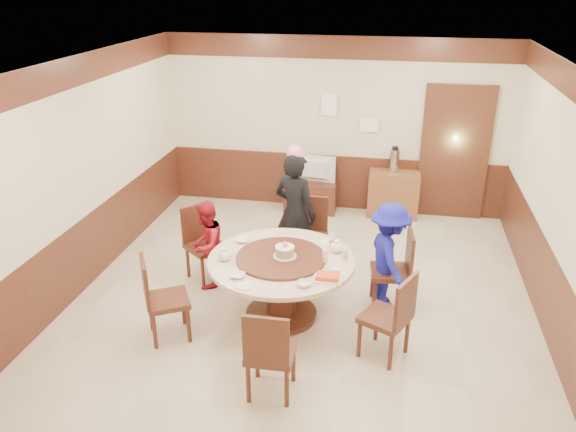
% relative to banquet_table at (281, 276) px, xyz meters
% --- Properties ---
extents(room, '(6.00, 6.04, 2.84)m').
position_rel_banquet_table_xyz_m(room, '(0.19, 0.46, 0.55)').
color(room, beige).
rests_on(room, ground).
extents(banquet_table, '(1.65, 1.65, 0.78)m').
position_rel_banquet_table_xyz_m(banquet_table, '(0.00, 0.00, 0.00)').
color(banquet_table, '#462015').
rests_on(banquet_table, ground).
extents(chair_0, '(0.50, 0.49, 0.97)m').
position_rel_banquet_table_xyz_m(chair_0, '(1.23, 0.47, -0.23)').
color(chair_0, '#462015').
rests_on(chair_0, ground).
extents(chair_1, '(0.44, 0.45, 0.97)m').
position_rel_banquet_table_xyz_m(chair_1, '(0.14, 1.21, -0.23)').
color(chair_1, '#462015').
rests_on(chair_1, ground).
extents(chair_2, '(0.62, 0.62, 0.97)m').
position_rel_banquet_table_xyz_m(chair_2, '(-1.14, 0.70, -0.23)').
color(chair_2, '#462015').
rests_on(chair_2, ground).
extents(chair_3, '(0.60, 0.60, 0.97)m').
position_rel_banquet_table_xyz_m(chair_3, '(-1.14, -0.62, -0.23)').
color(chair_3, '#462015').
rests_on(chair_3, ground).
extents(chair_4, '(0.45, 0.46, 0.97)m').
position_rel_banquet_table_xyz_m(chair_4, '(0.17, -1.29, -0.23)').
color(chair_4, '#462015').
rests_on(chair_4, ground).
extents(chair_5, '(0.59, 0.59, 0.97)m').
position_rel_banquet_table_xyz_m(chair_5, '(1.20, -0.51, -0.23)').
color(chair_5, '#462015').
rests_on(chair_5, ground).
extents(person_standing, '(0.70, 0.59, 1.64)m').
position_rel_banquet_table_xyz_m(person_standing, '(-0.05, 1.13, 0.29)').
color(person_standing, black).
rests_on(person_standing, ground).
extents(person_red, '(0.49, 0.60, 1.13)m').
position_rel_banquet_table_xyz_m(person_red, '(-1.06, 0.52, 0.03)').
color(person_red, maroon).
rests_on(person_red, ground).
extents(person_blue, '(0.74, 0.95, 1.30)m').
position_rel_banquet_table_xyz_m(person_blue, '(1.18, 0.48, 0.12)').
color(person_blue, '#171793').
rests_on(person_blue, ground).
extents(birthday_cake, '(0.26, 0.26, 0.19)m').
position_rel_banquet_table_xyz_m(birthday_cake, '(0.04, 0.01, 0.31)').
color(birthday_cake, white).
rests_on(birthday_cake, banquet_table).
extents(teapot_left, '(0.17, 0.15, 0.13)m').
position_rel_banquet_table_xyz_m(teapot_left, '(-0.61, -0.15, 0.28)').
color(teapot_left, white).
rests_on(teapot_left, banquet_table).
extents(teapot_right, '(0.17, 0.15, 0.13)m').
position_rel_banquet_table_xyz_m(teapot_right, '(0.59, 0.29, 0.28)').
color(teapot_right, white).
rests_on(teapot_right, banquet_table).
extents(bowl_0, '(0.16, 0.16, 0.04)m').
position_rel_banquet_table_xyz_m(bowl_0, '(-0.53, 0.34, 0.24)').
color(bowl_0, white).
rests_on(bowl_0, banquet_table).
extents(bowl_1, '(0.15, 0.15, 0.05)m').
position_rel_banquet_table_xyz_m(bowl_1, '(0.35, -0.53, 0.24)').
color(bowl_1, white).
rests_on(bowl_1, banquet_table).
extents(bowl_2, '(0.16, 0.16, 0.04)m').
position_rel_banquet_table_xyz_m(bowl_2, '(-0.37, -0.49, 0.24)').
color(bowl_2, white).
rests_on(bowl_2, banquet_table).
extents(bowl_3, '(0.12, 0.12, 0.04)m').
position_rel_banquet_table_xyz_m(bowl_3, '(0.61, -0.16, 0.24)').
color(bowl_3, white).
rests_on(bowl_3, banquet_table).
extents(saucer_near, '(0.18, 0.18, 0.01)m').
position_rel_banquet_table_xyz_m(saucer_near, '(-0.25, -0.65, 0.22)').
color(saucer_near, white).
rests_on(saucer_near, banquet_table).
extents(saucer_far, '(0.18, 0.18, 0.01)m').
position_rel_banquet_table_xyz_m(saucer_far, '(0.45, 0.50, 0.22)').
color(saucer_far, white).
rests_on(saucer_far, banquet_table).
extents(shrimp_platter, '(0.30, 0.20, 0.06)m').
position_rel_banquet_table_xyz_m(shrimp_platter, '(0.57, -0.36, 0.24)').
color(shrimp_platter, white).
rests_on(shrimp_platter, banquet_table).
extents(bottle_0, '(0.06, 0.06, 0.16)m').
position_rel_banquet_table_xyz_m(bottle_0, '(0.49, -0.01, 0.30)').
color(bottle_0, silver).
rests_on(bottle_0, banquet_table).
extents(bottle_1, '(0.06, 0.06, 0.16)m').
position_rel_banquet_table_xyz_m(bottle_1, '(0.70, 0.07, 0.30)').
color(bottle_1, silver).
rests_on(bottle_1, banquet_table).
extents(bottle_2, '(0.06, 0.06, 0.16)m').
position_rel_banquet_table_xyz_m(bottle_2, '(0.52, 0.41, 0.30)').
color(bottle_2, silver).
rests_on(bottle_2, banquet_table).
extents(tv_stand, '(0.85, 0.45, 0.50)m').
position_rel_banquet_table_xyz_m(tv_stand, '(-0.16, 3.19, -0.28)').
color(tv_stand, '#462015').
rests_on(tv_stand, ground).
extents(television, '(0.77, 0.19, 0.44)m').
position_rel_banquet_table_xyz_m(television, '(-0.16, 3.19, 0.19)').
color(television, gray).
rests_on(television, tv_stand).
extents(side_cabinet, '(0.80, 0.40, 0.75)m').
position_rel_banquet_table_xyz_m(side_cabinet, '(1.19, 3.22, -0.16)').
color(side_cabinet, brown).
rests_on(side_cabinet, ground).
extents(thermos, '(0.15, 0.15, 0.38)m').
position_rel_banquet_table_xyz_m(thermos, '(1.16, 3.22, 0.41)').
color(thermos, silver).
rests_on(thermos, side_cabinet).
extents(notice_left, '(0.25, 0.00, 0.35)m').
position_rel_banquet_table_xyz_m(notice_left, '(0.08, 3.40, 1.22)').
color(notice_left, white).
rests_on(notice_left, room).
extents(notice_right, '(0.30, 0.00, 0.22)m').
position_rel_banquet_table_xyz_m(notice_right, '(0.73, 3.40, 0.92)').
color(notice_right, white).
rests_on(notice_right, room).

